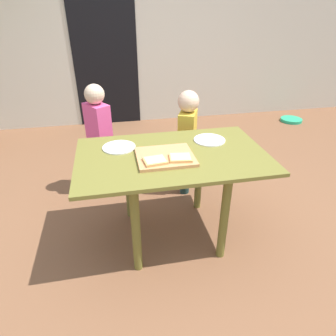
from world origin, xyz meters
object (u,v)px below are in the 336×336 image
(dining_table, at_px, (172,168))
(pizza_slice_near_left, at_px, (155,161))
(pizza_slice_near_right, at_px, (180,158))
(cutting_board, at_px, (165,157))
(plate_white_right, at_px, (209,140))
(child_right, at_px, (187,135))
(plate_white_left, at_px, (119,147))
(garden_hose_coil, at_px, (291,120))
(child_left, at_px, (99,133))

(dining_table, height_order, pizza_slice_near_left, pizza_slice_near_left)
(pizza_slice_near_left, height_order, pizza_slice_near_right, same)
(cutting_board, xyz_separation_m, plate_white_right, (0.39, 0.22, -0.01))
(pizza_slice_near_right, height_order, child_right, child_right)
(plate_white_left, bearing_deg, pizza_slice_near_right, -37.54)
(pizza_slice_near_right, distance_m, plate_white_left, 0.49)
(cutting_board, height_order, garden_hose_coil, cutting_board)
(pizza_slice_near_left, distance_m, plate_white_left, 0.38)
(dining_table, distance_m, plate_white_right, 0.39)
(pizza_slice_near_right, height_order, child_left, child_left)
(plate_white_left, relative_size, child_left, 0.23)
(child_right, bearing_deg, cutting_board, -116.52)
(dining_table, bearing_deg, garden_hose_coil, 42.11)
(plate_white_right, xyz_separation_m, garden_hose_coil, (2.08, 2.00, -0.70))
(pizza_slice_near_right, distance_m, child_right, 0.80)
(plate_white_left, distance_m, child_right, 0.79)
(plate_white_right, height_order, child_left, child_left)
(pizza_slice_near_left, xyz_separation_m, plate_white_left, (-0.22, 0.30, -0.03))
(pizza_slice_near_left, relative_size, child_left, 0.15)
(cutting_board, xyz_separation_m, pizza_slice_near_left, (-0.08, -0.08, 0.02))
(dining_table, xyz_separation_m, plate_white_right, (0.33, 0.17, 0.11))
(child_right, bearing_deg, garden_hose_coil, 36.06)
(child_right, height_order, garden_hose_coil, child_right)
(dining_table, height_order, plate_white_left, plate_white_left)
(pizza_slice_near_left, xyz_separation_m, garden_hose_coil, (2.54, 2.30, -0.73))
(dining_table, xyz_separation_m, child_left, (-0.52, 0.79, -0.01))
(cutting_board, height_order, pizza_slice_near_right, pizza_slice_near_right)
(child_left, bearing_deg, dining_table, -56.91)
(pizza_slice_near_right, distance_m, plate_white_right, 0.42)
(pizza_slice_near_left, bearing_deg, plate_white_left, 125.49)
(plate_white_left, height_order, child_left, child_left)
(dining_table, relative_size, garden_hose_coil, 4.08)
(dining_table, bearing_deg, pizza_slice_near_right, -76.42)
(cutting_board, relative_size, plate_white_left, 1.60)
(pizza_slice_near_right, distance_m, garden_hose_coil, 3.38)
(pizza_slice_near_right, height_order, garden_hose_coil, pizza_slice_near_right)
(garden_hose_coil, bearing_deg, dining_table, -137.89)
(child_left, distance_m, garden_hose_coil, 3.28)
(plate_white_right, bearing_deg, child_right, 96.48)
(dining_table, xyz_separation_m, garden_hose_coil, (2.40, 2.17, -0.59))
(cutting_board, xyz_separation_m, child_left, (-0.46, 0.84, -0.13))
(plate_white_left, bearing_deg, child_left, 104.37)
(plate_white_right, distance_m, child_right, 0.48)
(dining_table, height_order, pizza_slice_near_right, pizza_slice_near_right)
(child_right, bearing_deg, child_left, 168.04)
(plate_white_left, bearing_deg, dining_table, -26.13)
(dining_table, height_order, garden_hose_coil, dining_table)
(pizza_slice_near_right, relative_size, child_left, 0.15)
(plate_white_left, height_order, plate_white_right, same)
(garden_hose_coil, bearing_deg, child_left, -154.68)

